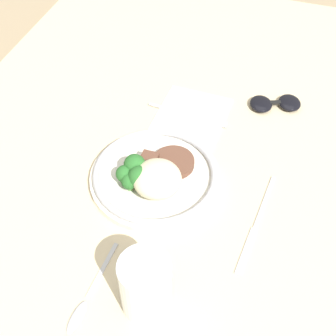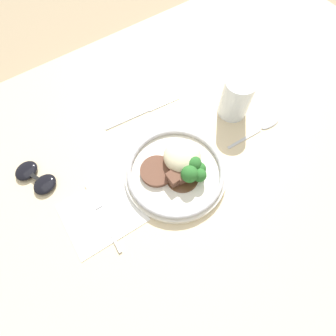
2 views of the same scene
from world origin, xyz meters
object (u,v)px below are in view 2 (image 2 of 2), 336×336
knife (146,111)px  spoon (264,128)px  sunglasses (35,177)px  plate (178,169)px  juice_glass (236,99)px  fork (100,210)px

knife → spoon: size_ratio=1.33×
sunglasses → plate: bearing=-53.2°
juice_glass → spoon: juice_glass is taller
plate → spoon: plate is taller
fork → knife: (0.23, 0.18, -0.00)m
plate → sunglasses: plate is taller
spoon → plate: bearing=178.1°
fork → sunglasses: size_ratio=1.45×
fork → spoon: 0.46m
fork → knife: 0.29m
spoon → fork: bearing=177.2°
plate → juice_glass: (0.23, 0.07, 0.03)m
plate → sunglasses: bearing=148.2°
spoon → sunglasses: bearing=162.8°
fork → spoon: same height
juice_glass → plate: bearing=-163.4°
plate → fork: plate is taller
juice_glass → fork: size_ratio=0.61×
plate → spoon: bearing=-4.7°
plate → juice_glass: juice_glass is taller
juice_glass → knife: bearing=145.6°
plate → knife: size_ratio=1.10×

